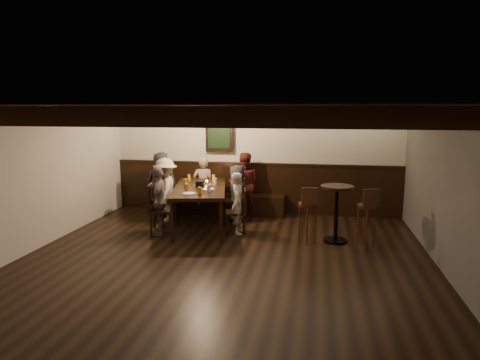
% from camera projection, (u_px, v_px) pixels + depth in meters
% --- Properties ---
extents(room, '(7.00, 7.00, 7.00)m').
position_uv_depth(room, '(232.00, 174.00, 8.49)').
color(room, black).
rests_on(room, ground).
extents(dining_table, '(1.42, 2.35, 0.82)m').
position_uv_depth(dining_table, '(200.00, 190.00, 8.47)').
color(dining_table, black).
rests_on(dining_table, floor).
extents(chair_left_near, '(0.52, 0.52, 0.97)m').
position_uv_depth(chair_left_near, '(167.00, 208.00, 8.97)').
color(chair_left_near, black).
rests_on(chair_left_near, floor).
extents(chair_left_far, '(0.52, 0.52, 0.96)m').
position_uv_depth(chair_left_far, '(161.00, 219.00, 8.09)').
color(chair_left_far, black).
rests_on(chair_left_far, floor).
extents(chair_right_near, '(0.51, 0.51, 0.93)m').
position_uv_depth(chair_right_near, '(236.00, 208.00, 9.01)').
color(chair_right_near, black).
rests_on(chair_right_near, floor).
extents(chair_right_far, '(0.46, 0.46, 0.85)m').
position_uv_depth(chair_right_far, '(237.00, 220.00, 8.13)').
color(chair_right_far, black).
rests_on(chair_right_far, floor).
extents(person_bench_left, '(0.77, 0.59, 1.42)m').
position_uv_depth(person_bench_left, '(162.00, 184.00, 9.34)').
color(person_bench_left, black).
rests_on(person_bench_left, floor).
extents(person_bench_centre, '(0.52, 0.40, 1.29)m').
position_uv_depth(person_bench_centre, '(203.00, 186.00, 9.52)').
color(person_bench_centre, gray).
rests_on(person_bench_centre, floor).
extents(person_bench_right, '(0.78, 0.66, 1.41)m').
position_uv_depth(person_bench_right, '(244.00, 184.00, 9.39)').
color(person_bench_right, maroon).
rests_on(person_bench_right, floor).
extents(person_left_near, '(0.67, 0.95, 1.34)m').
position_uv_depth(person_left_near, '(166.00, 190.00, 8.91)').
color(person_left_near, '#BEADA1').
rests_on(person_left_near, floor).
extents(person_left_far, '(0.46, 0.80, 1.29)m').
position_uv_depth(person_left_far, '(159.00, 201.00, 8.03)').
color(person_left_far, gray).
rests_on(person_left_far, floor).
extents(person_right_near, '(0.49, 0.65, 1.19)m').
position_uv_depth(person_right_near, '(237.00, 193.00, 8.96)').
color(person_right_near, '#28272A').
rests_on(person_right_near, floor).
extents(person_right_far, '(0.36, 0.48, 1.18)m').
position_uv_depth(person_right_far, '(238.00, 203.00, 8.08)').
color(person_right_far, '#BAB39D').
rests_on(person_right_far, floor).
extents(pint_a, '(0.07, 0.07, 0.14)m').
position_uv_depth(pint_a, '(189.00, 178.00, 9.13)').
color(pint_a, '#BF7219').
rests_on(pint_a, dining_table).
extents(pint_b, '(0.07, 0.07, 0.14)m').
position_uv_depth(pint_b, '(214.00, 178.00, 9.10)').
color(pint_b, '#BF7219').
rests_on(pint_b, dining_table).
extents(pint_c, '(0.07, 0.07, 0.14)m').
position_uv_depth(pint_c, '(185.00, 182.00, 8.54)').
color(pint_c, '#BF7219').
rests_on(pint_c, dining_table).
extents(pint_d, '(0.07, 0.07, 0.14)m').
position_uv_depth(pint_d, '(215.00, 181.00, 8.65)').
color(pint_d, silver).
rests_on(pint_d, dining_table).
extents(pint_e, '(0.07, 0.07, 0.14)m').
position_uv_depth(pint_e, '(187.00, 188.00, 8.00)').
color(pint_e, '#BF7219').
rests_on(pint_e, dining_table).
extents(pint_f, '(0.07, 0.07, 0.14)m').
position_uv_depth(pint_f, '(209.00, 188.00, 7.91)').
color(pint_f, silver).
rests_on(pint_f, dining_table).
extents(pint_g, '(0.07, 0.07, 0.14)m').
position_uv_depth(pint_g, '(200.00, 191.00, 7.66)').
color(pint_g, '#BF7219').
rests_on(pint_g, dining_table).
extents(plate_near, '(0.24, 0.24, 0.01)m').
position_uv_depth(plate_near, '(189.00, 193.00, 7.77)').
color(plate_near, white).
rests_on(plate_near, dining_table).
extents(plate_far, '(0.24, 0.24, 0.01)m').
position_uv_depth(plate_far, '(208.00, 189.00, 8.17)').
color(plate_far, white).
rests_on(plate_far, dining_table).
extents(condiment_caddy, '(0.15, 0.10, 0.12)m').
position_uv_depth(condiment_caddy, '(200.00, 184.00, 8.40)').
color(condiment_caddy, black).
rests_on(condiment_caddy, dining_table).
extents(candle, '(0.05, 0.05, 0.05)m').
position_uv_depth(candle, '(207.00, 183.00, 8.75)').
color(candle, beige).
rests_on(candle, dining_table).
extents(high_top_table, '(0.57, 0.57, 1.02)m').
position_uv_depth(high_top_table, '(337.00, 205.00, 7.55)').
color(high_top_table, black).
rests_on(high_top_table, floor).
extents(bar_stool_left, '(0.34, 0.36, 1.03)m').
position_uv_depth(bar_stool_left, '(307.00, 222.00, 7.48)').
color(bar_stool_left, '#331B10').
rests_on(bar_stool_left, floor).
extents(bar_stool_right, '(0.35, 0.37, 1.03)m').
position_uv_depth(bar_stool_right, '(366.00, 225.00, 7.36)').
color(bar_stool_right, '#331B10').
rests_on(bar_stool_right, floor).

